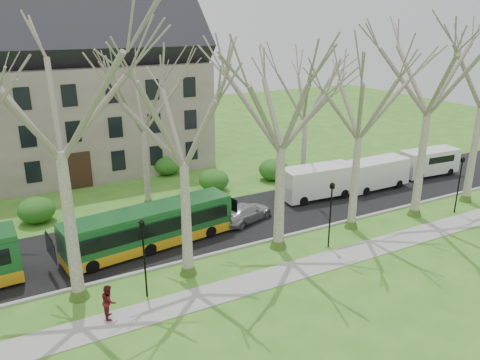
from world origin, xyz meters
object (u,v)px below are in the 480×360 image
object	(u,v)px
sedan	(245,213)
van_a	(318,182)
bus_follow	(150,227)
van_b	(375,174)
van_c	(429,163)
pedestrian_b	(109,301)

from	to	relation	value
sedan	van_a	distance (m)	7.57
bus_follow	van_b	world-z (taller)	bus_follow
sedan	van_c	xyz separation A→B (m)	(20.06, 1.16, 0.57)
bus_follow	van_b	xyz separation A→B (m)	(20.41, 1.53, -0.09)
van_b	van_a	bearing A→B (deg)	175.07
bus_follow	van_c	distance (m)	27.39
van_a	pedestrian_b	distance (m)	20.54
van_b	pedestrian_b	size ratio (longest dim) A/B	3.34
sedan	pedestrian_b	xyz separation A→B (m)	(-11.36, -6.95, 0.22)
sedan	bus_follow	bearing A→B (deg)	76.39
sedan	van_c	world-z (taller)	van_c
sedan	van_c	bearing A→B (deg)	-105.71
sedan	van_c	size ratio (longest dim) A/B	0.81
van_b	van_c	bearing A→B (deg)	2.70
pedestrian_b	van_b	bearing A→B (deg)	-59.33
van_c	pedestrian_b	size ratio (longest dim) A/B	3.21
bus_follow	sedan	bearing A→B (deg)	-1.69
van_b	van_c	size ratio (longest dim) A/B	1.04
bus_follow	van_a	size ratio (longest dim) A/B	1.81
van_b	van_c	xyz separation A→B (m)	(6.91, 0.32, -0.05)
van_a	sedan	bearing A→B (deg)	-165.72
bus_follow	van_c	size ratio (longest dim) A/B	1.95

